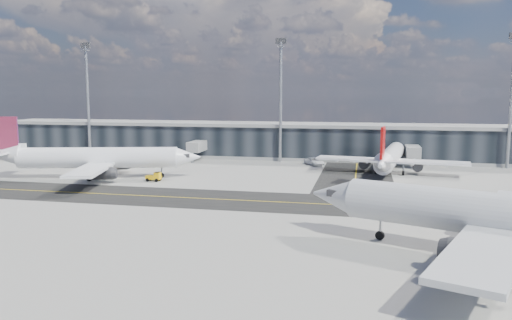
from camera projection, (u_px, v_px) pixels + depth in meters
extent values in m
plane|color=gray|center=(226.00, 206.00, 72.52)|extent=(300.00, 300.00, 0.00)
cube|color=black|center=(233.00, 200.00, 76.40)|extent=(180.00, 14.00, 0.02)
cube|color=black|center=(356.00, 173.00, 102.65)|extent=(14.00, 50.00, 0.02)
cube|color=yellow|center=(233.00, 200.00, 76.39)|extent=(180.00, 0.25, 0.01)
cube|color=yellow|center=(356.00, 172.00, 102.65)|extent=(0.25, 50.00, 0.01)
cube|color=black|center=(285.00, 142.00, 125.26)|extent=(150.00, 12.00, 8.00)
cube|color=gray|center=(285.00, 125.00, 124.68)|extent=(152.00, 13.00, 0.80)
cube|color=gray|center=(285.00, 156.00, 125.74)|extent=(150.00, 12.20, 0.80)
cube|color=gray|center=(199.00, 146.00, 121.77)|extent=(3.00, 10.00, 2.40)
cylinder|color=gray|center=(192.00, 158.00, 117.24)|extent=(0.60, 0.60, 2.40)
cube|color=gray|center=(412.00, 151.00, 111.29)|extent=(3.00, 10.00, 2.40)
cylinder|color=gray|center=(414.00, 164.00, 106.76)|extent=(0.60, 0.60, 2.40)
cylinder|color=gray|center=(88.00, 102.00, 127.63)|extent=(0.70, 0.70, 28.00)
cube|color=#2D2D30|center=(85.00, 45.00, 125.74)|extent=(2.50, 0.50, 1.40)
cylinder|color=gray|center=(281.00, 103.00, 117.15)|extent=(0.70, 0.70, 28.00)
cube|color=#2D2D30|center=(281.00, 41.00, 115.26)|extent=(2.50, 0.50, 1.40)
cylinder|color=gray|center=(511.00, 104.00, 106.67)|extent=(0.70, 0.70, 28.00)
cylinder|color=white|center=(98.00, 158.00, 95.41)|extent=(29.99, 11.36, 3.99)
cone|color=white|center=(187.00, 157.00, 96.08)|extent=(5.83, 5.11, 3.99)
cone|color=white|center=(5.00, 155.00, 94.65)|extent=(6.80, 5.36, 3.99)
cube|color=white|center=(104.00, 163.00, 95.59)|extent=(13.32, 34.11, 0.50)
cylinder|color=#2D2D30|center=(117.00, 164.00, 101.70)|extent=(4.63, 3.27, 2.30)
cylinder|color=#2D2D30|center=(101.00, 173.00, 89.84)|extent=(4.63, 3.27, 2.30)
cube|color=#BABCBF|center=(117.00, 160.00, 101.60)|extent=(2.03, 0.89, 0.80)
cube|color=#BABCBF|center=(101.00, 169.00, 89.73)|extent=(2.03, 0.89, 0.80)
cube|color=#621D45|center=(7.00, 133.00, 94.11)|extent=(4.17, 1.48, 6.19)
cube|color=white|center=(5.00, 152.00, 94.57)|extent=(5.70, 12.30, 0.35)
cube|color=#2D2D30|center=(185.00, 155.00, 96.01)|extent=(2.48, 2.63, 0.70)
cylinder|color=gray|center=(162.00, 172.00, 96.26)|extent=(0.29, 0.29, 2.00)
cylinder|color=black|center=(162.00, 175.00, 96.36)|extent=(0.96, 0.56, 0.90)
cylinder|color=black|center=(98.00, 173.00, 98.80)|extent=(1.19, 0.76, 1.10)
cylinder|color=black|center=(89.00, 178.00, 92.87)|extent=(1.19, 0.76, 1.10)
cylinder|color=white|center=(390.00, 157.00, 100.43)|extent=(7.31, 26.75, 3.54)
cone|color=white|center=(397.00, 149.00, 114.38)|extent=(4.13, 4.88, 3.54)
cone|color=white|center=(382.00, 164.00, 86.00)|extent=(4.26, 5.76, 3.54)
cube|color=white|center=(391.00, 160.00, 101.37)|extent=(30.38, 8.70, 0.44)
cylinder|color=#2D2D30|center=(365.00, 163.00, 104.16)|extent=(2.55, 3.97, 2.03)
cylinder|color=#2D2D30|center=(418.00, 166.00, 100.48)|extent=(2.55, 3.97, 2.03)
cube|color=#BABCBF|center=(365.00, 160.00, 104.06)|extent=(0.60, 1.80, 0.71)
cube|color=#BABCBF|center=(418.00, 162.00, 100.38)|extent=(0.60, 1.80, 0.71)
cube|color=#B40C0C|center=(383.00, 143.00, 85.91)|extent=(0.93, 3.73, 5.48)
cube|color=white|center=(382.00, 161.00, 85.93)|extent=(10.85, 3.98, 0.31)
cube|color=#2D2D30|center=(397.00, 148.00, 113.92)|extent=(2.18, 2.03, 0.62)
cylinder|color=gray|center=(395.00, 162.00, 110.61)|extent=(0.24, 0.24, 1.77)
cylinder|color=black|center=(395.00, 165.00, 110.70)|extent=(0.42, 0.83, 0.80)
cylinder|color=black|center=(376.00, 172.00, 100.94)|extent=(0.58, 1.03, 0.97)
cylinder|color=black|center=(403.00, 173.00, 99.10)|extent=(0.58, 1.03, 0.97)
cone|color=#BABCBF|center=(335.00, 195.00, 58.13)|extent=(6.74, 6.11, 4.41)
cube|color=#BABCBF|center=(501.00, 227.00, 48.63)|extent=(18.74, 36.92, 0.55)
cylinder|color=#2D2D30|center=(476.00, 255.00, 43.93)|extent=(5.23, 4.04, 2.54)
cylinder|color=#2D2D30|center=(498.00, 223.00, 54.86)|extent=(5.23, 4.04, 2.54)
cube|color=#BABCBF|center=(476.00, 245.00, 43.81)|extent=(2.21, 1.21, 0.88)
cube|color=#BABCBF|center=(499.00, 215.00, 54.74)|extent=(2.21, 1.21, 0.88)
cube|color=#2D2D30|center=(340.00, 192.00, 57.77)|extent=(2.93, 3.06, 0.77)
cylinder|color=gray|center=(380.00, 228.00, 55.53)|extent=(0.34, 0.34, 2.20)
cylinder|color=black|center=(380.00, 235.00, 55.64)|extent=(1.06, 0.72, 0.99)
cube|color=#F1B40C|center=(153.00, 178.00, 92.56)|extent=(2.85, 1.45, 0.65)
cube|color=#F1B40C|center=(157.00, 174.00, 92.26)|extent=(1.08, 1.26, 0.83)
cube|color=black|center=(157.00, 173.00, 92.22)|extent=(0.99, 1.21, 0.23)
cylinder|color=black|center=(160.00, 179.00, 92.94)|extent=(0.66, 0.27, 0.65)
cylinder|color=black|center=(157.00, 180.00, 91.79)|extent=(0.66, 0.27, 0.65)
cylinder|color=black|center=(151.00, 179.00, 93.43)|extent=(0.66, 0.27, 0.65)
cylinder|color=black|center=(147.00, 180.00, 92.28)|extent=(0.66, 0.27, 0.65)
imported|color=white|center=(314.00, 161.00, 113.25)|extent=(5.63, 6.46, 1.65)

